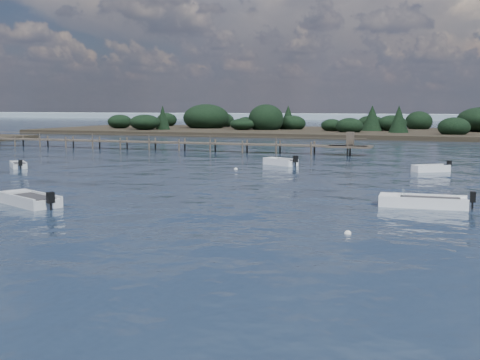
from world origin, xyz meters
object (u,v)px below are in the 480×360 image
at_px(dinghy_mid_grey, 29,202).
at_px(jetty, 152,142).
at_px(tender_far_white, 281,163).
at_px(tender_far_grey_b, 431,170).
at_px(tender_far_grey, 18,166).
at_px(dinghy_mid_white_b, 422,204).

distance_m(dinghy_mid_grey, jetty, 43.95).
bearing_deg(jetty, tender_far_white, -33.09).
bearing_deg(tender_far_grey_b, tender_far_grey, -165.26).
relative_size(tender_far_white, jetty, 0.06).
relative_size(tender_far_grey_b, jetty, 0.05).
bearing_deg(dinghy_mid_grey, jetty, 109.12).
height_order(tender_far_grey, tender_far_white, tender_far_white).
height_order(dinghy_mid_grey, dinghy_mid_white_b, dinghy_mid_white_b).
height_order(tender_far_grey, tender_far_grey_b, tender_far_grey_b).
bearing_deg(dinghy_mid_grey, tender_far_grey_b, 51.49).
bearing_deg(tender_far_white, dinghy_mid_white_b, -54.98).
xyz_separation_m(dinghy_mid_grey, tender_far_white, (7.08, 27.52, 0.01)).
bearing_deg(dinghy_mid_white_b, tender_far_white, 125.02).
bearing_deg(tender_far_white, dinghy_mid_grey, -104.42).
distance_m(dinghy_mid_white_b, tender_far_white, 24.94).
xyz_separation_m(dinghy_mid_white_b, tender_far_grey, (-36.44, 9.79, -0.02)).
bearing_deg(tender_far_grey, dinghy_mid_grey, -48.30).
relative_size(dinghy_mid_white_b, tender_far_grey_b, 1.56).
xyz_separation_m(dinghy_mid_white_b, tender_far_grey_b, (-0.41, 19.27, 0.00)).
xyz_separation_m(tender_far_white, jetty, (-21.47, 13.99, 0.80)).
xyz_separation_m(tender_far_white, tender_far_grey_b, (13.90, -1.16, -0.02)).
distance_m(tender_far_grey_b, jetty, 38.49).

